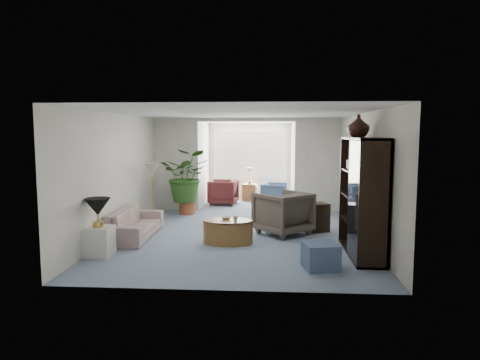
# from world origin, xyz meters

# --- Properties ---
(floor) EXTENTS (6.00, 6.00, 0.00)m
(floor) POSITION_xyz_m (0.00, 0.00, 0.00)
(floor) COLOR gray
(floor) RESTS_ON ground
(sunroom_floor) EXTENTS (2.60, 2.60, 0.00)m
(sunroom_floor) POSITION_xyz_m (0.00, 4.10, 0.00)
(sunroom_floor) COLOR gray
(sunroom_floor) RESTS_ON ground
(back_pier_left) EXTENTS (1.20, 0.12, 2.50)m
(back_pier_left) POSITION_xyz_m (-1.90, 3.00, 1.25)
(back_pier_left) COLOR white
(back_pier_left) RESTS_ON ground
(back_pier_right) EXTENTS (1.20, 0.12, 2.50)m
(back_pier_right) POSITION_xyz_m (1.90, 3.00, 1.25)
(back_pier_right) COLOR white
(back_pier_right) RESTS_ON ground
(back_header) EXTENTS (2.60, 0.12, 0.10)m
(back_header) POSITION_xyz_m (0.00, 3.00, 2.45)
(back_header) COLOR white
(back_header) RESTS_ON back_pier_left
(window_pane) EXTENTS (2.20, 0.02, 1.50)m
(window_pane) POSITION_xyz_m (0.00, 5.18, 1.40)
(window_pane) COLOR white
(window_blinds) EXTENTS (2.20, 0.02, 1.50)m
(window_blinds) POSITION_xyz_m (0.00, 5.15, 1.40)
(window_blinds) COLOR white
(framed_picture) EXTENTS (0.04, 0.50, 0.40)m
(framed_picture) POSITION_xyz_m (2.46, -0.10, 1.70)
(framed_picture) COLOR #B7AE93
(sofa) EXTENTS (0.78, 1.94, 0.56)m
(sofa) POSITION_xyz_m (-2.10, -0.12, 0.28)
(sofa) COLOR #BCAF9F
(sofa) RESTS_ON ground
(end_table) EXTENTS (0.46, 0.46, 0.50)m
(end_table) POSITION_xyz_m (-2.30, -1.47, 0.25)
(end_table) COLOR silver
(end_table) RESTS_ON ground
(table_lamp) EXTENTS (0.44, 0.44, 0.30)m
(table_lamp) POSITION_xyz_m (-2.30, -1.47, 0.85)
(table_lamp) COLOR black
(table_lamp) RESTS_ON end_table
(floor_lamp) EXTENTS (0.36, 0.36, 0.28)m
(floor_lamp) POSITION_xyz_m (-2.11, 1.35, 1.25)
(floor_lamp) COLOR beige
(floor_lamp) RESTS_ON ground
(coffee_table) EXTENTS (1.21, 1.21, 0.45)m
(coffee_table) POSITION_xyz_m (-0.16, -0.49, 0.23)
(coffee_table) COLOR olive
(coffee_table) RESTS_ON ground
(coffee_bowl) EXTENTS (0.27, 0.27, 0.05)m
(coffee_bowl) POSITION_xyz_m (-0.21, -0.39, 0.48)
(coffee_bowl) COLOR silver
(coffee_bowl) RESTS_ON coffee_table
(coffee_cup) EXTENTS (0.13, 0.13, 0.09)m
(coffee_cup) POSITION_xyz_m (-0.01, -0.59, 0.50)
(coffee_cup) COLOR beige
(coffee_cup) RESTS_ON coffee_table
(wingback_chair) EXTENTS (1.36, 1.37, 0.89)m
(wingback_chair) POSITION_xyz_m (0.91, 0.36, 0.45)
(wingback_chair) COLOR #5C5248
(wingback_chair) RESTS_ON ground
(side_table_dark) EXTENTS (0.62, 0.56, 0.61)m
(side_table_dark) POSITION_xyz_m (1.61, 0.66, 0.30)
(side_table_dark) COLOR black
(side_table_dark) RESTS_ON ground
(entertainment_cabinet) EXTENTS (0.49, 1.82, 2.03)m
(entertainment_cabinet) POSITION_xyz_m (2.23, -1.06, 1.01)
(entertainment_cabinet) COLOR black
(entertainment_cabinet) RESTS_ON ground
(cabinet_urn) EXTENTS (0.39, 0.39, 0.41)m
(cabinet_urn) POSITION_xyz_m (2.23, -0.56, 2.23)
(cabinet_urn) COLOR black
(cabinet_urn) RESTS_ON entertainment_cabinet
(ottoman) EXTENTS (0.59, 0.59, 0.40)m
(ottoman) POSITION_xyz_m (1.43, -1.95, 0.20)
(ottoman) COLOR slate
(ottoman) RESTS_ON ground
(plant_pot) EXTENTS (0.40, 0.40, 0.32)m
(plant_pot) POSITION_xyz_m (-1.50, 2.43, 0.16)
(plant_pot) COLOR brown
(plant_pot) RESTS_ON ground
(house_plant) EXTENTS (1.23, 1.07, 1.37)m
(house_plant) POSITION_xyz_m (-1.50, 2.43, 1.01)
(house_plant) COLOR #2D571D
(house_plant) RESTS_ON plant_pot
(sunroom_chair_blue) EXTENTS (0.80, 0.78, 0.65)m
(sunroom_chair_blue) POSITION_xyz_m (0.77, 4.00, 0.33)
(sunroom_chair_blue) COLOR slate
(sunroom_chair_blue) RESTS_ON ground
(sunroom_chair_maroon) EXTENTS (0.89, 0.87, 0.73)m
(sunroom_chair_maroon) POSITION_xyz_m (-0.73, 4.00, 0.37)
(sunroom_chair_maroon) COLOR maroon
(sunroom_chair_maroon) RESTS_ON ground
(sunroom_table) EXTENTS (0.46, 0.38, 0.52)m
(sunroom_table) POSITION_xyz_m (0.02, 4.75, 0.26)
(sunroom_table) COLOR olive
(sunroom_table) RESTS_ON ground
(shelf_clutter) EXTENTS (0.30, 1.13, 1.06)m
(shelf_clutter) POSITION_xyz_m (2.18, -1.17, 1.09)
(shelf_clutter) COLOR #3D3A39
(shelf_clutter) RESTS_ON entertainment_cabinet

